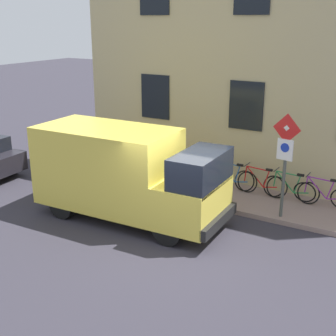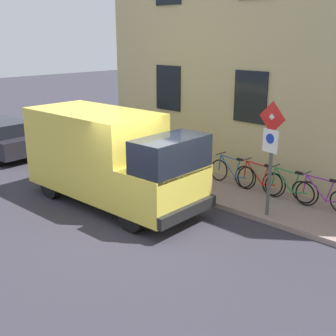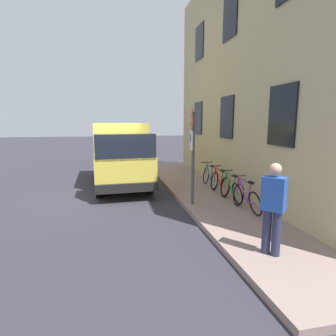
{
  "view_description": "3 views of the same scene",
  "coord_description": "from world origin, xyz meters",
  "px_view_note": "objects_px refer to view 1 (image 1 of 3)",
  "views": [
    {
      "loc": [
        -8.98,
        -5.06,
        5.31
      ],
      "look_at": [
        1.3,
        1.02,
        1.39
      ],
      "focal_mm": 49.01,
      "sensor_mm": 36.0,
      "label": 1
    },
    {
      "loc": [
        -6.41,
        -6.98,
        4.42
      ],
      "look_at": [
        1.4,
        0.53,
        1.1
      ],
      "focal_mm": 46.07,
      "sensor_mm": 36.0,
      "label": 2
    },
    {
      "loc": [
        0.1,
        -9.57,
        2.59
      ],
      "look_at": [
        2.17,
        0.16,
        0.92
      ],
      "focal_mm": 29.84,
      "sensor_mm": 36.0,
      "label": 3
    }
  ],
  "objects_px": {
    "sign_post_stacked": "(285,152)",
    "bicycle_blue": "(232,178)",
    "bicycle_green": "(291,188)",
    "bicycle_red": "(260,183)",
    "delivery_van": "(126,172)",
    "bicycle_purple": "(323,194)"
  },
  "relations": [
    {
      "from": "sign_post_stacked",
      "to": "bicycle_blue",
      "type": "height_order",
      "value": "sign_post_stacked"
    },
    {
      "from": "bicycle_green",
      "to": "bicycle_red",
      "type": "xyz_separation_m",
      "value": [
        0.0,
        0.94,
        0.0
      ]
    },
    {
      "from": "delivery_van",
      "to": "bicycle_blue",
      "type": "distance_m",
      "value": 3.78
    },
    {
      "from": "bicycle_red",
      "to": "bicycle_purple",
      "type": "bearing_deg",
      "value": -178.04
    },
    {
      "from": "bicycle_purple",
      "to": "bicycle_blue",
      "type": "height_order",
      "value": "same"
    },
    {
      "from": "bicycle_blue",
      "to": "bicycle_purple",
      "type": "bearing_deg",
      "value": -177.02
    },
    {
      "from": "sign_post_stacked",
      "to": "bicycle_green",
      "type": "xyz_separation_m",
      "value": [
        1.33,
        0.12,
        -1.47
      ]
    },
    {
      "from": "sign_post_stacked",
      "to": "bicycle_red",
      "type": "xyz_separation_m",
      "value": [
        1.33,
        1.06,
        -1.47
      ]
    },
    {
      "from": "delivery_van",
      "to": "bicycle_green",
      "type": "xyz_separation_m",
      "value": [
        3.25,
        -3.62,
        -0.82
      ]
    },
    {
      "from": "bicycle_purple",
      "to": "bicycle_green",
      "type": "xyz_separation_m",
      "value": [
        0.0,
        0.94,
        0.0
      ]
    },
    {
      "from": "sign_post_stacked",
      "to": "bicycle_green",
      "type": "bearing_deg",
      "value": 5.29
    },
    {
      "from": "delivery_van",
      "to": "bicycle_purple",
      "type": "xyz_separation_m",
      "value": [
        3.25,
        -4.55,
        -0.82
      ]
    },
    {
      "from": "delivery_van",
      "to": "sign_post_stacked",
      "type": "bearing_deg",
      "value": 25.15
    },
    {
      "from": "bicycle_purple",
      "to": "bicycle_green",
      "type": "distance_m",
      "value": 0.94
    },
    {
      "from": "sign_post_stacked",
      "to": "bicycle_green",
      "type": "distance_m",
      "value": 1.99
    },
    {
      "from": "bicycle_purple",
      "to": "bicycle_red",
      "type": "xyz_separation_m",
      "value": [
        0.0,
        1.87,
        0.0
      ]
    },
    {
      "from": "bicycle_red",
      "to": "bicycle_blue",
      "type": "distance_m",
      "value": 0.94
    },
    {
      "from": "bicycle_green",
      "to": "bicycle_blue",
      "type": "distance_m",
      "value": 1.87
    },
    {
      "from": "bicycle_blue",
      "to": "bicycle_red",
      "type": "bearing_deg",
      "value": -177.02
    },
    {
      "from": "delivery_van",
      "to": "bicycle_purple",
      "type": "bearing_deg",
      "value": 33.53
    },
    {
      "from": "delivery_van",
      "to": "bicycle_red",
      "type": "bearing_deg",
      "value": 48.5
    },
    {
      "from": "sign_post_stacked",
      "to": "bicycle_red",
      "type": "bearing_deg",
      "value": 38.5
    }
  ]
}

